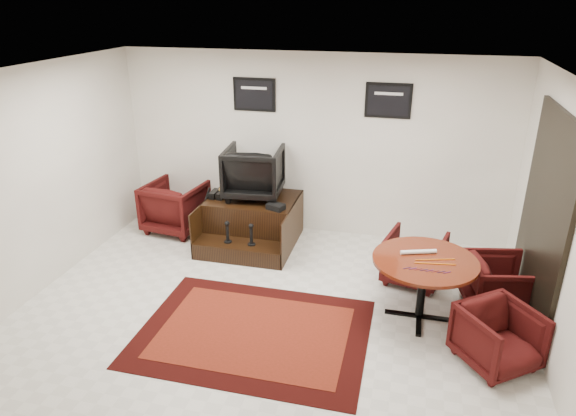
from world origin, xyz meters
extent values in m
plane|color=silver|center=(0.00, 0.00, 0.00)|extent=(6.00, 6.00, 0.00)
cube|color=white|center=(0.00, 2.50, 1.40)|extent=(6.00, 0.02, 2.80)
cube|color=white|center=(0.00, -2.50, 1.40)|extent=(6.00, 0.02, 2.80)
cube|color=white|center=(-3.00, 0.00, 1.40)|extent=(0.02, 5.00, 2.80)
cube|color=white|center=(3.00, 0.00, 1.40)|extent=(0.02, 5.00, 2.80)
cube|color=white|center=(0.00, 0.00, 2.80)|extent=(6.00, 5.00, 0.02)
cube|color=black|center=(2.97, 0.70, 1.30)|extent=(0.05, 1.90, 2.30)
cube|color=black|center=(2.96, 0.70, 1.30)|extent=(0.02, 1.72, 2.12)
cube|color=black|center=(2.97, 0.70, 1.30)|extent=(0.03, 0.05, 2.12)
cube|color=black|center=(-0.90, 2.48, 2.15)|extent=(0.66, 0.03, 0.50)
cube|color=black|center=(-0.90, 2.46, 2.15)|extent=(0.58, 0.01, 0.42)
cube|color=silver|center=(-0.90, 2.46, 2.25)|extent=(0.40, 0.00, 0.04)
cube|color=black|center=(1.10, 2.48, 2.15)|extent=(0.66, 0.03, 0.50)
cube|color=black|center=(1.10, 2.46, 2.15)|extent=(0.58, 0.01, 0.42)
cube|color=silver|center=(1.10, 2.46, 2.25)|extent=(0.40, 0.00, 0.04)
cube|color=black|center=(-0.06, -0.40, 0.00)|extent=(2.56, 1.92, 0.01)
cube|color=#531A0B|center=(-0.06, -0.40, 0.01)|extent=(2.10, 1.46, 0.01)
cube|color=black|center=(-0.78, 1.94, 0.35)|extent=(1.34, 0.99, 0.69)
cube|color=black|center=(-0.78, 1.24, 0.12)|extent=(1.34, 0.40, 0.25)
cube|color=black|center=(-1.45, 1.74, 0.35)|extent=(0.02, 1.39, 0.69)
cube|color=black|center=(-0.12, 1.74, 0.35)|extent=(0.02, 1.39, 0.69)
cylinder|color=black|center=(-0.96, 1.24, 0.26)|extent=(0.11, 0.11, 0.02)
cylinder|color=black|center=(-0.96, 1.24, 0.39)|extent=(0.04, 0.04, 0.24)
sphere|color=black|center=(-0.96, 1.24, 0.54)|extent=(0.07, 0.07, 0.07)
cylinder|color=black|center=(-0.60, 1.24, 0.26)|extent=(0.11, 0.11, 0.02)
cylinder|color=black|center=(-0.60, 1.24, 0.39)|extent=(0.04, 0.04, 0.24)
sphere|color=black|center=(-0.60, 1.24, 0.54)|extent=(0.07, 0.07, 0.07)
imported|color=black|center=(-0.78, 1.99, 1.12)|extent=(0.90, 0.85, 0.86)
cube|color=black|center=(-1.37, 1.82, 0.74)|extent=(0.10, 0.26, 0.10)
cube|color=black|center=(-1.25, 1.82, 0.74)|extent=(0.10, 0.26, 0.10)
cube|color=black|center=(-0.33, 1.56, 0.74)|extent=(0.28, 0.24, 0.08)
imported|color=black|center=(-2.11, 1.96, 0.44)|extent=(0.95, 0.91, 0.88)
cylinder|color=#431209|center=(1.75, 0.37, 0.76)|extent=(1.19, 1.19, 0.04)
cylinder|color=black|center=(1.75, 0.37, 0.39)|extent=(0.10, 0.10, 0.70)
cube|color=black|center=(1.75, 0.37, 0.02)|extent=(0.80, 0.06, 0.03)
cube|color=black|center=(1.75, 0.37, 0.02)|extent=(0.06, 0.80, 0.03)
imported|color=black|center=(1.66, 1.23, 0.37)|extent=(0.86, 0.82, 0.74)
imported|color=black|center=(2.65, 0.77, 0.37)|extent=(0.81, 0.84, 0.74)
imported|color=black|center=(2.52, -0.29, 0.36)|extent=(0.94, 0.93, 0.71)
cylinder|color=white|center=(1.67, 0.49, 0.80)|extent=(0.41, 0.18, 0.05)
cylinder|color=orange|center=(1.86, 0.28, 0.78)|extent=(0.45, 0.08, 0.01)
cylinder|color=orange|center=(1.86, 0.38, 0.78)|extent=(0.44, 0.14, 0.01)
cylinder|color=#4C1933|center=(1.56, 0.11, 0.78)|extent=(0.09, 0.06, 0.01)
cylinder|color=#4C1933|center=(1.62, 0.11, 0.78)|extent=(0.09, 0.06, 0.01)
cylinder|color=#4C1933|center=(1.68, 0.11, 0.78)|extent=(0.09, 0.06, 0.01)
cylinder|color=#4C1933|center=(1.74, 0.11, 0.78)|extent=(0.09, 0.06, 0.01)
cylinder|color=#4C1933|center=(1.80, 0.11, 0.78)|extent=(0.09, 0.06, 0.01)
cylinder|color=#4C1933|center=(1.86, 0.11, 0.78)|extent=(0.09, 0.06, 0.01)
cylinder|color=#4C1933|center=(1.92, 0.11, 0.78)|extent=(0.09, 0.06, 0.01)
cylinder|color=#4C1933|center=(1.98, 0.11, 0.78)|extent=(0.09, 0.06, 0.01)
camera|label=1|loc=(1.48, -4.99, 3.54)|focal=32.00mm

